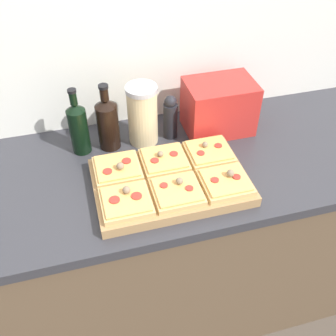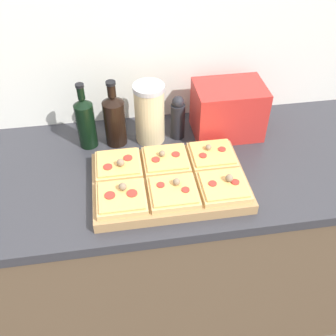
{
  "view_description": "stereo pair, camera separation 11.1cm",
  "coord_description": "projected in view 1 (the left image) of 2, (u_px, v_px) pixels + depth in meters",
  "views": [
    {
      "loc": [
        -0.21,
        -0.72,
        1.89
      ],
      "look_at": [
        0.05,
        0.24,
        0.99
      ],
      "focal_mm": 42.0,
      "sensor_mm": 36.0,
      "label": 1
    },
    {
      "loc": [
        -0.1,
        -0.75,
        1.89
      ],
      "look_at": [
        0.05,
        0.24,
        0.99
      ],
      "focal_mm": 42.0,
      "sensor_mm": 36.0,
      "label": 2
    }
  ],
  "objects": [
    {
      "name": "pizza_slice_front_left",
      "position": [
        126.0,
        201.0,
        1.24
      ],
      "size": [
        0.16,
        0.15,
        0.05
      ],
      "color": "tan",
      "rests_on": "cutting_board"
    },
    {
      "name": "pizza_slice_front_right",
      "position": [
        226.0,
        182.0,
        1.3
      ],
      "size": [
        0.16,
        0.15,
        0.05
      ],
      "color": "tan",
      "rests_on": "cutting_board"
    },
    {
      "name": "toaster_oven",
      "position": [
        219.0,
        107.0,
        1.54
      ],
      "size": [
        0.29,
        0.19,
        0.21
      ],
      "color": "red",
      "rests_on": "kitchen_counter"
    },
    {
      "name": "cutting_board",
      "position": [
        170.0,
        182.0,
        1.35
      ],
      "size": [
        0.52,
        0.34,
        0.04
      ],
      "primitive_type": "cube",
      "color": "#A37A4C",
      "rests_on": "kitchen_counter"
    },
    {
      "name": "grain_jar_tall",
      "position": [
        143.0,
        115.0,
        1.47
      ],
      "size": [
        0.12,
        0.12,
        0.24
      ],
      "color": "beige",
      "rests_on": "kitchen_counter"
    },
    {
      "name": "pizza_slice_back_center",
      "position": [
        164.0,
        160.0,
        1.38
      ],
      "size": [
        0.16,
        0.15,
        0.05
      ],
      "color": "tan",
      "rests_on": "cutting_board"
    },
    {
      "name": "pizza_slice_front_center",
      "position": [
        177.0,
        191.0,
        1.27
      ],
      "size": [
        0.16,
        0.15,
        0.05
      ],
      "color": "tan",
      "rests_on": "cutting_board"
    },
    {
      "name": "pizza_slice_back_right",
      "position": [
        209.0,
        152.0,
        1.42
      ],
      "size": [
        0.16,
        0.15,
        0.05
      ],
      "color": "tan",
      "rests_on": "cutting_board"
    },
    {
      "name": "pepper_mill",
      "position": [
        170.0,
        117.0,
        1.52
      ],
      "size": [
        0.05,
        0.05,
        0.18
      ],
      "color": "black",
      "rests_on": "kitchen_counter"
    },
    {
      "name": "wine_bottle",
      "position": [
        108.0,
        123.0,
        1.46
      ],
      "size": [
        0.08,
        0.08,
        0.27
      ],
      "color": "black",
      "rests_on": "kitchen_counter"
    },
    {
      "name": "wall_back",
      "position": [
        124.0,
        45.0,
        1.47
      ],
      "size": [
        6.0,
        0.06,
        2.5
      ],
      "color": "silver",
      "rests_on": "ground_plane"
    },
    {
      "name": "olive_oil_bottle",
      "position": [
        78.0,
        127.0,
        1.43
      ],
      "size": [
        0.07,
        0.07,
        0.27
      ],
      "color": "black",
      "rests_on": "kitchen_counter"
    },
    {
      "name": "kitchen_counter",
      "position": [
        152.0,
        246.0,
        1.74
      ],
      "size": [
        2.63,
        0.67,
        0.93
      ],
      "color": "brown",
      "rests_on": "ground_plane"
    },
    {
      "name": "pizza_slice_back_left",
      "position": [
        117.0,
        168.0,
        1.35
      ],
      "size": [
        0.16,
        0.15,
        0.05
      ],
      "color": "tan",
      "rests_on": "cutting_board"
    }
  ]
}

